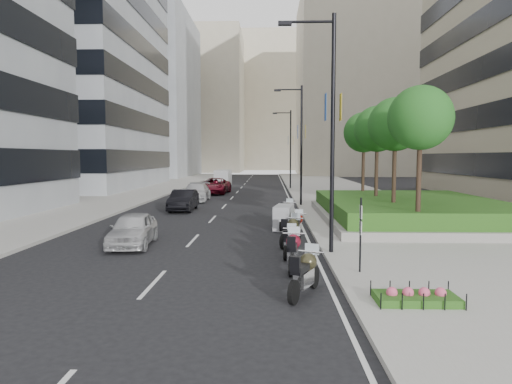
{
  "coord_description": "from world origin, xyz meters",
  "views": [
    {
      "loc": [
        1.96,
        -16.19,
        3.77
      ],
      "look_at": [
        1.27,
        6.5,
        2.0
      ],
      "focal_mm": 32.0,
      "sensor_mm": 36.0,
      "label": 1
    }
  ],
  "objects_px": {
    "lamp_post_2": "(289,145)",
    "motorcycle_3": "(291,231)",
    "motorcycle_0": "(305,273)",
    "car_b": "(183,200)",
    "delivery_van": "(223,178)",
    "motorcycle_1": "(293,251)",
    "car_d": "(215,186)",
    "car_c": "(196,192)",
    "lamp_post_0": "(329,122)",
    "car_a": "(133,229)",
    "lamp_post_1": "(299,139)",
    "motorcycle_4": "(298,225)",
    "motorcycle_6": "(287,212)",
    "parking_sign": "(361,231)",
    "motorcycle_2": "(290,242)",
    "motorcycle_5": "(284,218)"
  },
  "relations": [
    {
      "from": "motorcycle_5",
      "to": "motorcycle_1",
      "type": "bearing_deg",
      "value": -170.08
    },
    {
      "from": "motorcycle_4",
      "to": "car_a",
      "type": "xyz_separation_m",
      "value": [
        -7.11,
        -2.4,
        0.14
      ]
    },
    {
      "from": "motorcycle_6",
      "to": "car_a",
      "type": "relative_size",
      "value": 0.54
    },
    {
      "from": "motorcycle_3",
      "to": "car_c",
      "type": "relative_size",
      "value": 0.41
    },
    {
      "from": "parking_sign",
      "to": "motorcycle_4",
      "type": "xyz_separation_m",
      "value": [
        -1.52,
        7.13,
        -0.89
      ]
    },
    {
      "from": "motorcycle_6",
      "to": "lamp_post_0",
      "type": "bearing_deg",
      "value": -153.24
    },
    {
      "from": "motorcycle_3",
      "to": "car_b",
      "type": "bearing_deg",
      "value": 52.95
    },
    {
      "from": "motorcycle_5",
      "to": "car_b",
      "type": "relative_size",
      "value": 0.49
    },
    {
      "from": "lamp_post_0",
      "to": "motorcycle_4",
      "type": "xyz_separation_m",
      "value": [
        -0.86,
        4.13,
        -4.5
      ]
    },
    {
      "from": "motorcycle_2",
      "to": "car_b",
      "type": "xyz_separation_m",
      "value": [
        -6.78,
        14.32,
        0.19
      ]
    },
    {
      "from": "car_b",
      "to": "car_c",
      "type": "distance_m",
      "value": 6.86
    },
    {
      "from": "lamp_post_1",
      "to": "motorcycle_4",
      "type": "bearing_deg",
      "value": -93.83
    },
    {
      "from": "motorcycle_1",
      "to": "motorcycle_6",
      "type": "height_order",
      "value": "same"
    },
    {
      "from": "car_b",
      "to": "delivery_van",
      "type": "xyz_separation_m",
      "value": [
        -0.05,
        27.14,
        0.22
      ]
    },
    {
      "from": "car_a",
      "to": "car_b",
      "type": "relative_size",
      "value": 0.93
    },
    {
      "from": "motorcycle_1",
      "to": "parking_sign",
      "type": "bearing_deg",
      "value": -105.15
    },
    {
      "from": "parking_sign",
      "to": "motorcycle_3",
      "type": "bearing_deg",
      "value": 111.1
    },
    {
      "from": "motorcycle_1",
      "to": "motorcycle_5",
      "type": "bearing_deg",
      "value": 6.9
    },
    {
      "from": "motorcycle_3",
      "to": "car_a",
      "type": "relative_size",
      "value": 0.52
    },
    {
      "from": "motorcycle_1",
      "to": "car_c",
      "type": "relative_size",
      "value": 0.45
    },
    {
      "from": "lamp_post_2",
      "to": "delivery_van",
      "type": "distance_m",
      "value": 11.22
    },
    {
      "from": "car_d",
      "to": "car_a",
      "type": "bearing_deg",
      "value": -85.99
    },
    {
      "from": "motorcycle_3",
      "to": "lamp_post_1",
      "type": "bearing_deg",
      "value": 18.55
    },
    {
      "from": "lamp_post_0",
      "to": "motorcycle_6",
      "type": "bearing_deg",
      "value": 98.22
    },
    {
      "from": "motorcycle_1",
      "to": "motorcycle_4",
      "type": "relative_size",
      "value": 1.11
    },
    {
      "from": "parking_sign",
      "to": "lamp_post_1",
      "type": "bearing_deg",
      "value": 91.88
    },
    {
      "from": "lamp_post_1",
      "to": "motorcycle_6",
      "type": "relative_size",
      "value": 4.01
    },
    {
      "from": "lamp_post_2",
      "to": "motorcycle_3",
      "type": "height_order",
      "value": "lamp_post_2"
    },
    {
      "from": "lamp_post_1",
      "to": "delivery_van",
      "type": "xyz_separation_m",
      "value": [
        -8.26,
        24.38,
        -4.12
      ]
    },
    {
      "from": "motorcycle_2",
      "to": "car_c",
      "type": "distance_m",
      "value": 22.31
    },
    {
      "from": "lamp_post_2",
      "to": "motorcycle_2",
      "type": "height_order",
      "value": "lamp_post_2"
    },
    {
      "from": "motorcycle_1",
      "to": "car_b",
      "type": "xyz_separation_m",
      "value": [
        -6.8,
        16.42,
        0.11
      ]
    },
    {
      "from": "car_c",
      "to": "lamp_post_0",
      "type": "bearing_deg",
      "value": -69.3
    },
    {
      "from": "parking_sign",
      "to": "car_c",
      "type": "bearing_deg",
      "value": 110.67
    },
    {
      "from": "lamp_post_0",
      "to": "motorcycle_1",
      "type": "height_order",
      "value": "lamp_post_0"
    },
    {
      "from": "motorcycle_3",
      "to": "car_b",
      "type": "xyz_separation_m",
      "value": [
        -6.93,
        12.24,
        0.13
      ]
    },
    {
      "from": "lamp_post_1",
      "to": "car_d",
      "type": "xyz_separation_m",
      "value": [
        -7.77,
        11.74,
        -4.28
      ]
    },
    {
      "from": "parking_sign",
      "to": "motorcycle_0",
      "type": "height_order",
      "value": "parking_sign"
    },
    {
      "from": "car_d",
      "to": "delivery_van",
      "type": "relative_size",
      "value": 1.17
    },
    {
      "from": "lamp_post_1",
      "to": "motorcycle_3",
      "type": "relative_size",
      "value": 4.23
    },
    {
      "from": "motorcycle_0",
      "to": "delivery_van",
      "type": "xyz_separation_m",
      "value": [
        -7.04,
        46.38,
        0.34
      ]
    },
    {
      "from": "lamp_post_2",
      "to": "motorcycle_1",
      "type": "distance_m",
      "value": 37.47
    },
    {
      "from": "motorcycle_1",
      "to": "car_d",
      "type": "distance_m",
      "value": 31.57
    },
    {
      "from": "lamp_post_1",
      "to": "motorcycle_5",
      "type": "distance_m",
      "value": 11.78
    },
    {
      "from": "motorcycle_3",
      "to": "delivery_van",
      "type": "height_order",
      "value": "delivery_van"
    },
    {
      "from": "lamp_post_2",
      "to": "motorcycle_0",
      "type": "xyz_separation_m",
      "value": [
        -1.22,
        -39.99,
        -4.46
      ]
    },
    {
      "from": "motorcycle_4",
      "to": "motorcycle_0",
      "type": "bearing_deg",
      "value": -171.65
    },
    {
      "from": "lamp_post_0",
      "to": "motorcycle_3",
      "type": "distance_m",
      "value": 5.06
    },
    {
      "from": "motorcycle_3",
      "to": "parking_sign",
      "type": "bearing_deg",
      "value": -135.48
    },
    {
      "from": "lamp_post_0",
      "to": "car_c",
      "type": "distance_m",
      "value": 23.13
    }
  ]
}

